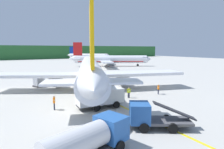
# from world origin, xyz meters

# --- Properties ---
(ground) EXTENTS (240.00, 320.00, 0.20)m
(ground) POSITION_xyz_m (0.00, 48.00, -0.10)
(ground) COLOR #B7B5AD
(distant_treeline) EXTENTS (216.00, 6.00, 9.71)m
(distant_treeline) POSITION_xyz_m (0.00, 135.75, 4.86)
(distant_treeline) COLOR #28602D
(distant_treeline) RESTS_ON ground
(airliner_foreground) EXTENTS (33.29, 39.56, 11.90)m
(airliner_foreground) POSITION_xyz_m (-13.09, 21.97, 3.39)
(airliner_foreground) COLOR white
(airliner_foreground) RESTS_ON ground
(airliner_mid_apron) EXTENTS (32.10, 27.21, 10.10)m
(airliner_mid_apron) POSITION_xyz_m (13.23, 59.90, 2.88)
(airliner_mid_apron) COLOR silver
(airliner_mid_apron) RESTS_ON ground
(airliner_far_taxiway) EXTENTS (25.06, 23.25, 8.95)m
(airliner_far_taxiway) POSITION_xyz_m (26.78, 113.63, 2.55)
(airliner_far_taxiway) COLOR white
(airliner_far_taxiway) RESTS_ON ground
(airliner_distant) EXTENTS (22.40, 26.53, 8.14)m
(airliner_distant) POSITION_xyz_m (-2.76, 167.82, 2.32)
(airliner_distant) COLOR white
(airliner_distant) RESTS_ON ground
(service_truck_baggage) EXTENTS (5.99, 4.86, 2.55)m
(service_truck_baggage) POSITION_xyz_m (-16.13, 1.82, 1.19)
(service_truck_baggage) COLOR #2659A5
(service_truck_baggage) RESTS_ON ground
(service_truck_catering) EXTENTS (6.03, 2.76, 2.69)m
(service_truck_catering) POSITION_xyz_m (-17.24, 9.82, 1.51)
(service_truck_catering) COLOR white
(service_truck_catering) RESTS_ON ground
(service_truck_pushback) EXTENTS (6.90, 3.77, 2.40)m
(service_truck_pushback) POSITION_xyz_m (-23.05, 0.11, 1.40)
(service_truck_pushback) COLOR #2659A5
(service_truck_pushback) RESTS_ON ground
(cargo_container_near) EXTENTS (2.29, 2.29, 1.94)m
(cargo_container_near) POSITION_xyz_m (-21.35, 28.07, 0.91)
(cargo_container_near) COLOR #333338
(cargo_container_near) RESTS_ON ground
(crew_marshaller) EXTENTS (0.42, 0.56, 1.64)m
(crew_marshaller) POSITION_xyz_m (-5.61, 11.44, 0.96)
(crew_marshaller) COLOR #191E33
(crew_marshaller) RESTS_ON ground
(crew_loader_left) EXTENTS (0.38, 0.59, 1.76)m
(crew_loader_left) POSITION_xyz_m (-22.41, 11.92, 1.04)
(crew_loader_left) COLOR #191E33
(crew_loader_left) RESTS_ON ground
(crew_loader_right) EXTENTS (0.62, 0.29, 1.61)m
(crew_loader_right) POSITION_xyz_m (-11.20, 11.96, 0.94)
(crew_loader_right) COLOR #191E33
(crew_loader_right) RESTS_ON ground
(apron_guide_line) EXTENTS (0.30, 60.00, 0.01)m
(apron_guide_line) POSITION_xyz_m (-14.54, 17.49, 0.01)
(apron_guide_line) COLOR yellow
(apron_guide_line) RESTS_ON ground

